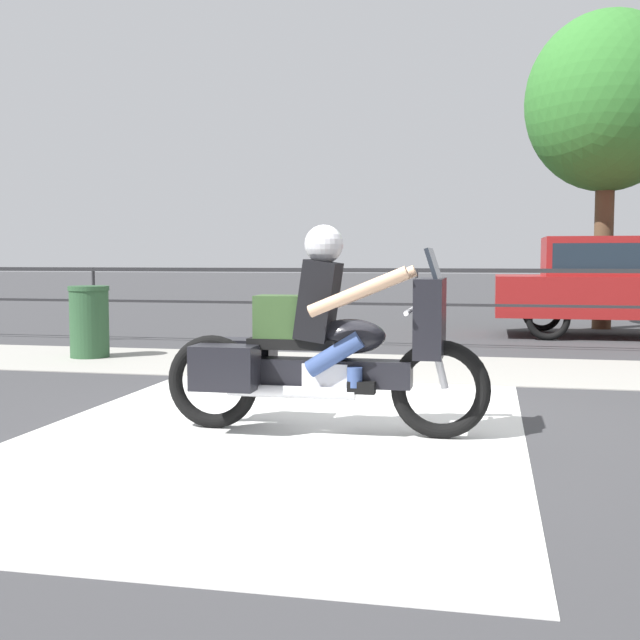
{
  "coord_description": "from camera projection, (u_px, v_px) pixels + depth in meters",
  "views": [
    {
      "loc": [
        1.05,
        -6.14,
        1.33
      ],
      "look_at": [
        -0.29,
        0.14,
        0.82
      ],
      "focal_mm": 45.0,
      "sensor_mm": 36.0,
      "label": 1
    }
  ],
  "objects": [
    {
      "name": "ground_plane",
      "position": [
        352.0,
        426.0,
        6.31
      ],
      "size": [
        120.0,
        120.0,
        0.0
      ],
      "primitive_type": "plane",
      "color": "#38383A"
    },
    {
      "name": "motorcycle",
      "position": [
        322.0,
        344.0,
        5.99
      ],
      "size": [
        2.47,
        0.76,
        1.57
      ],
      "rotation": [
        0.0,
        0.0,
        0.06
      ],
      "color": "black",
      "rests_on": "ground"
    },
    {
      "name": "tree_behind_sign",
      "position": [
        607.0,
        103.0,
        14.57
      ],
      "size": [
        2.95,
        2.95,
        5.77
      ],
      "color": "brown",
      "rests_on": "ground"
    },
    {
      "name": "parked_car",
      "position": [
        623.0,
        281.0,
        13.24
      ],
      "size": [
        4.33,
        1.74,
        1.66
      ],
      "rotation": [
        0.0,
        0.0,
        0.06
      ],
      "color": "maroon",
      "rests_on": "ground"
    },
    {
      "name": "trash_bin",
      "position": [
        89.0,
        322.0,
        10.54
      ],
      "size": [
        0.53,
        0.53,
        0.95
      ],
      "color": "#284C2D",
      "rests_on": "ground"
    },
    {
      "name": "fence_railing",
      "position": [
        416.0,
        285.0,
        11.61
      ],
      "size": [
        36.0,
        0.05,
        1.17
      ],
      "color": "#232326",
      "rests_on": "ground"
    },
    {
      "name": "sidewalk_band",
      "position": [
        400.0,
        367.0,
        9.63
      ],
      "size": [
        44.0,
        2.4,
        0.01
      ],
      "primitive_type": "cube",
      "color": "#99968E",
      "rests_on": "ground"
    },
    {
      "name": "crosswalk_band",
      "position": [
        282.0,
        428.0,
        6.22
      ],
      "size": [
        3.67,
        6.0,
        0.01
      ],
      "primitive_type": "cube",
      "color": "silver",
      "rests_on": "ground"
    }
  ]
}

